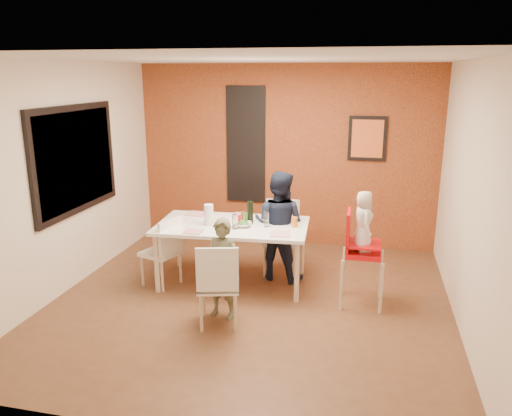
% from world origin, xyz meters
% --- Properties ---
extents(ground, '(4.50, 4.50, 0.00)m').
position_xyz_m(ground, '(0.00, 0.00, 0.00)').
color(ground, brown).
rests_on(ground, ground).
extents(ceiling, '(4.50, 4.50, 0.02)m').
position_xyz_m(ceiling, '(0.00, 0.00, 2.70)').
color(ceiling, silver).
rests_on(ceiling, wall_back).
extents(wall_back, '(4.50, 0.02, 2.70)m').
position_xyz_m(wall_back, '(0.00, 2.25, 1.35)').
color(wall_back, beige).
rests_on(wall_back, ground).
extents(wall_front, '(4.50, 0.02, 2.70)m').
position_xyz_m(wall_front, '(0.00, -2.25, 1.35)').
color(wall_front, beige).
rests_on(wall_front, ground).
extents(wall_left, '(0.02, 4.50, 2.70)m').
position_xyz_m(wall_left, '(-2.25, 0.00, 1.35)').
color(wall_left, beige).
rests_on(wall_left, ground).
extents(wall_right, '(0.02, 4.50, 2.70)m').
position_xyz_m(wall_right, '(2.25, 0.00, 1.35)').
color(wall_right, beige).
rests_on(wall_right, ground).
extents(brick_accent_wall, '(4.50, 0.02, 2.70)m').
position_xyz_m(brick_accent_wall, '(0.00, 2.23, 1.35)').
color(brick_accent_wall, maroon).
rests_on(brick_accent_wall, ground).
extents(picture_window_frame, '(0.05, 1.70, 1.30)m').
position_xyz_m(picture_window_frame, '(-2.22, 0.20, 1.55)').
color(picture_window_frame, black).
rests_on(picture_window_frame, wall_left).
extents(picture_window_pane, '(0.02, 1.55, 1.15)m').
position_xyz_m(picture_window_pane, '(-2.21, 0.20, 1.55)').
color(picture_window_pane, black).
rests_on(picture_window_pane, wall_left).
extents(glassblock_strip, '(0.55, 0.03, 1.70)m').
position_xyz_m(glassblock_strip, '(-0.60, 2.21, 1.50)').
color(glassblock_strip, silver).
rests_on(glassblock_strip, wall_back).
extents(glassblock_surround, '(0.60, 0.03, 1.76)m').
position_xyz_m(glassblock_surround, '(-0.60, 2.21, 1.50)').
color(glassblock_surround, black).
rests_on(glassblock_surround, wall_back).
extents(art_print_frame, '(0.54, 0.03, 0.64)m').
position_xyz_m(art_print_frame, '(1.20, 2.21, 1.65)').
color(art_print_frame, black).
rests_on(art_print_frame, wall_back).
extents(art_print_canvas, '(0.44, 0.01, 0.54)m').
position_xyz_m(art_print_canvas, '(1.20, 2.19, 1.65)').
color(art_print_canvas, orange).
rests_on(art_print_canvas, wall_back).
extents(dining_table, '(1.90, 1.14, 0.77)m').
position_xyz_m(dining_table, '(-0.35, 0.51, 0.70)').
color(dining_table, white).
rests_on(dining_table, ground).
extents(chair_near, '(0.52, 0.52, 0.91)m').
position_xyz_m(chair_near, '(-0.18, -0.63, 0.51)').
color(chair_near, silver).
rests_on(chair_near, ground).
extents(chair_far, '(0.46, 0.46, 0.95)m').
position_xyz_m(chair_far, '(0.18, 1.04, 0.53)').
color(chair_far, silver).
rests_on(chair_far, ground).
extents(chair_left, '(0.52, 0.52, 0.87)m').
position_xyz_m(chair_left, '(-1.13, 0.23, 0.49)').
color(chair_left, white).
rests_on(chair_left, ground).
extents(high_chair, '(0.46, 0.46, 1.09)m').
position_xyz_m(high_chair, '(1.19, 0.26, 0.66)').
color(high_chair, red).
rests_on(high_chair, ground).
extents(child_near, '(0.44, 0.34, 1.10)m').
position_xyz_m(child_near, '(-0.20, -0.39, 0.55)').
color(child_near, brown).
rests_on(child_near, ground).
extents(child_far, '(0.78, 0.67, 1.40)m').
position_xyz_m(child_far, '(0.18, 0.79, 0.70)').
color(child_far, black).
rests_on(child_far, ground).
extents(toddler, '(0.30, 0.38, 0.68)m').
position_xyz_m(toddler, '(1.22, 0.26, 0.98)').
color(toddler, beige).
rests_on(toddler, high_chair).
extents(plate_near_left, '(0.21, 0.21, 0.01)m').
position_xyz_m(plate_near_left, '(-0.71, 0.11, 0.77)').
color(plate_near_left, silver).
rests_on(plate_near_left, dining_table).
extents(plate_far_mid, '(0.23, 0.23, 0.01)m').
position_xyz_m(plate_far_mid, '(-0.33, 0.91, 0.77)').
color(plate_far_mid, white).
rests_on(plate_far_mid, dining_table).
extents(plate_near_right, '(0.25, 0.25, 0.01)m').
position_xyz_m(plate_near_right, '(0.30, 0.25, 0.77)').
color(plate_near_right, white).
rests_on(plate_near_right, dining_table).
extents(plate_far_left, '(0.26, 0.26, 0.01)m').
position_xyz_m(plate_far_left, '(-0.92, 0.83, 0.77)').
color(plate_far_left, white).
rests_on(plate_far_left, dining_table).
extents(salad_bowl_a, '(0.25, 0.25, 0.05)m').
position_xyz_m(salad_bowl_a, '(-0.20, 0.45, 0.79)').
color(salad_bowl_a, silver).
rests_on(salad_bowl_a, dining_table).
extents(salad_bowl_b, '(0.29, 0.29, 0.05)m').
position_xyz_m(salad_bowl_b, '(0.06, 0.73, 0.79)').
color(salad_bowl_b, white).
rests_on(salad_bowl_b, dining_table).
extents(wine_bottle, '(0.07, 0.07, 0.28)m').
position_xyz_m(wine_bottle, '(-0.14, 0.60, 0.90)').
color(wine_bottle, black).
rests_on(wine_bottle, dining_table).
extents(wine_glass_a, '(0.06, 0.06, 0.18)m').
position_xyz_m(wine_glass_a, '(-0.27, 0.35, 0.86)').
color(wine_glass_a, silver).
rests_on(wine_glass_a, dining_table).
extents(wine_glass_b, '(0.06, 0.06, 0.18)m').
position_xyz_m(wine_glass_b, '(0.08, 0.51, 0.86)').
color(wine_glass_b, silver).
rests_on(wine_glass_b, dining_table).
extents(paper_towel_roll, '(0.11, 0.11, 0.26)m').
position_xyz_m(paper_towel_roll, '(-0.62, 0.43, 0.89)').
color(paper_towel_roll, white).
rests_on(paper_towel_roll, dining_table).
extents(condiment_red, '(0.04, 0.04, 0.14)m').
position_xyz_m(condiment_red, '(-0.24, 0.45, 0.84)').
color(condiment_red, red).
rests_on(condiment_red, dining_table).
extents(condiment_green, '(0.04, 0.04, 0.16)m').
position_xyz_m(condiment_green, '(-0.18, 0.53, 0.84)').
color(condiment_green, '#2E7326').
rests_on(condiment_green, dining_table).
extents(condiment_brown, '(0.04, 0.04, 0.15)m').
position_xyz_m(condiment_brown, '(-0.24, 0.59, 0.84)').
color(condiment_brown, brown).
rests_on(condiment_brown, dining_table).
extents(sippy_cup, '(0.07, 0.07, 0.12)m').
position_xyz_m(sippy_cup, '(0.41, 0.58, 0.83)').
color(sippy_cup, orange).
rests_on(sippy_cup, dining_table).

